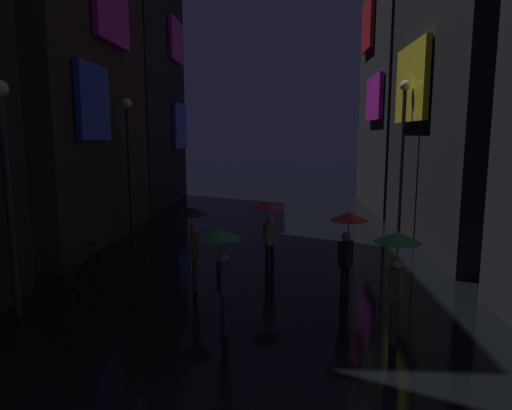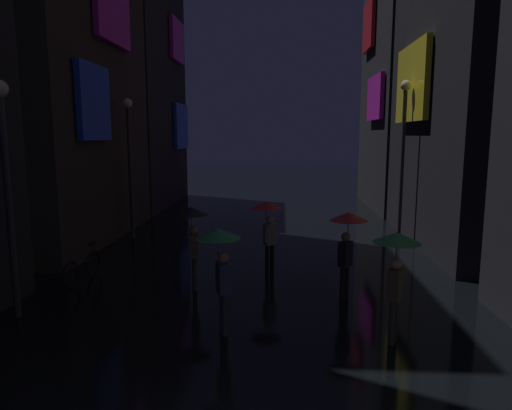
% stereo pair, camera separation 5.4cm
% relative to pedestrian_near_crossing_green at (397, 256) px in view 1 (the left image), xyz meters
% --- Properties ---
extents(building_left_far, '(4.25, 8.32, 12.82)m').
position_rel_pedestrian_near_crossing_green_xyz_m(building_left_far, '(-10.41, 16.94, 4.74)').
color(building_left_far, '#232328').
rests_on(building_left_far, ground).
extents(building_right_far, '(4.25, 7.71, 18.97)m').
position_rel_pedestrian_near_crossing_green_xyz_m(building_right_far, '(4.56, 16.62, 7.81)').
color(building_right_far, '#232328').
rests_on(building_right_far, ground).
extents(pedestrian_near_crossing_green, '(0.90, 0.90, 2.12)m').
position_rel_pedestrian_near_crossing_green_xyz_m(pedestrian_near_crossing_green, '(0.00, 0.00, 0.00)').
color(pedestrian_near_crossing_green, '#38332D').
rests_on(pedestrian_near_crossing_green, ground).
extents(pedestrian_foreground_left_black, '(0.90, 0.90, 2.12)m').
position_rel_pedestrian_near_crossing_green_xyz_m(pedestrian_foreground_left_black, '(-4.45, 2.77, 0.00)').
color(pedestrian_foreground_left_black, '#38332D').
rests_on(pedestrian_foreground_left_black, ground).
extents(pedestrian_foreground_right_red, '(0.90, 0.90, 2.12)m').
position_rel_pedestrian_near_crossing_green_xyz_m(pedestrian_foreground_right_red, '(-2.57, 4.04, 0.00)').
color(pedestrian_foreground_right_red, black).
rests_on(pedestrian_foreground_right_red, ground).
extents(pedestrian_midstreet_left_red, '(0.90, 0.90, 2.12)m').
position_rel_pedestrian_near_crossing_green_xyz_m(pedestrian_midstreet_left_red, '(-0.61, 2.21, 0.00)').
color(pedestrian_midstreet_left_red, black).
rests_on(pedestrian_midstreet_left_red, ground).
extents(pedestrian_far_right_green, '(0.90, 0.90, 2.12)m').
position_rel_pedestrian_near_crossing_green_xyz_m(pedestrian_far_right_green, '(-3.38, 0.18, 0.00)').
color(pedestrian_far_right_green, '#2D2D38').
rests_on(pedestrian_far_right_green, ground).
extents(bicycle_parked_at_storefront, '(0.31, 1.81, 0.96)m').
position_rel_pedestrian_near_crossing_green_xyz_m(bicycle_parked_at_storefront, '(-7.52, 3.11, -1.28)').
color(bicycle_parked_at_storefront, black).
rests_on(bicycle_parked_at_storefront, ground).
extents(streetlamp_left_far, '(0.36, 0.36, 5.27)m').
position_rel_pedestrian_near_crossing_green_xyz_m(streetlamp_left_far, '(-7.92, 8.45, 1.65)').
color(streetlamp_left_far, '#2D2D33').
rests_on(streetlamp_left_far, ground).
extents(streetlamp_left_near, '(0.36, 0.36, 5.05)m').
position_rel_pedestrian_near_crossing_green_xyz_m(streetlamp_left_near, '(-7.92, 0.70, 1.53)').
color(streetlamp_left_near, '#2D2D33').
rests_on(streetlamp_left_near, ground).
extents(streetlamp_right_far, '(0.36, 0.36, 5.81)m').
position_rel_pedestrian_near_crossing_green_xyz_m(streetlamp_right_far, '(2.08, 8.00, 1.94)').
color(streetlamp_right_far, '#2D2D33').
rests_on(streetlamp_right_far, ground).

